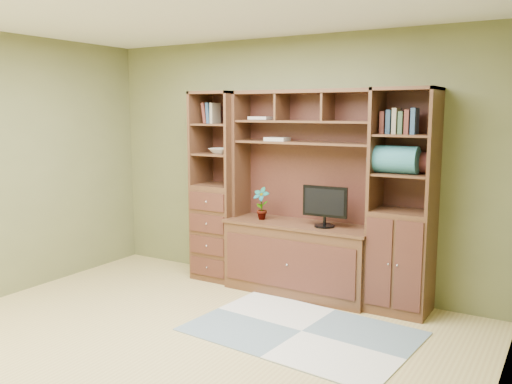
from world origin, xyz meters
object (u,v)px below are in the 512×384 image
Objects in this scene: monitor at (325,199)px; center_hutch at (299,194)px; right_tower at (403,202)px; left_tower at (219,186)px.

center_hutch is at bearing 170.96° from monitor.
monitor is at bearing -174.15° from right_tower.
left_tower is (-1.00, 0.04, 0.00)m from center_hutch.
left_tower is 1.00× the size of right_tower.
left_tower is 3.73× the size of monitor.
left_tower is 2.02m from right_tower.
left_tower is 1.30m from monitor.
right_tower is (1.02, 0.04, 0.00)m from center_hutch.
center_hutch is at bearing -177.77° from right_tower.
center_hutch and right_tower have the same top height.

